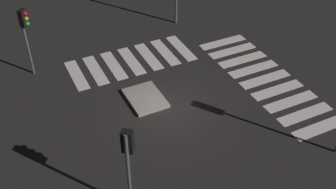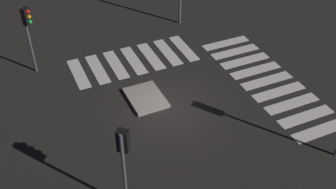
# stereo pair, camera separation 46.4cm
# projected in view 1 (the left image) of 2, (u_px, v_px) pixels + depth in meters

# --- Properties ---
(ground_plane) EXTENTS (80.00, 80.00, 0.00)m
(ground_plane) POSITION_uv_depth(u_px,v_px,m) (168.00, 109.00, 21.70)
(ground_plane) COLOR black
(traffic_island) EXTENTS (2.45, 1.85, 0.18)m
(traffic_island) POSITION_uv_depth(u_px,v_px,m) (145.00, 98.00, 22.31)
(traffic_island) COLOR gray
(traffic_island) RESTS_ON ground
(traffic_light_north) EXTENTS (0.53, 0.54, 4.12)m
(traffic_light_north) POSITION_uv_depth(u_px,v_px,m) (25.00, 26.00, 22.37)
(traffic_light_north) COLOR #47474C
(traffic_light_north) RESTS_ON ground
(traffic_light_west) EXTENTS (0.53, 0.54, 4.02)m
(traffic_light_west) POSITION_uv_depth(u_px,v_px,m) (128.00, 152.00, 15.06)
(traffic_light_west) COLOR #47474C
(traffic_light_west) RESTS_ON ground
(crosswalk_near) EXTENTS (9.90, 3.20, 0.02)m
(crosswalk_near) POSITION_uv_depth(u_px,v_px,m) (265.00, 79.00, 23.84)
(crosswalk_near) COLOR silver
(crosswalk_near) RESTS_ON ground
(crosswalk_side) EXTENTS (3.20, 7.60, 0.02)m
(crosswalk_side) POSITION_uv_depth(u_px,v_px,m) (131.00, 61.00, 25.36)
(crosswalk_side) COLOR silver
(crosswalk_side) RESTS_ON ground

